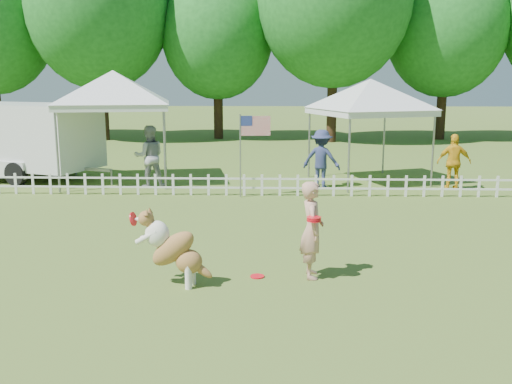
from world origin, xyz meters
TOP-DOWN VIEW (x-y plane):
  - ground at (0.00, 0.00)m, footprint 120.00×120.00m
  - picket_fence at (0.00, 7.00)m, footprint 22.00×0.08m
  - handler at (0.72, 0.37)m, footprint 0.41×0.60m
  - dog at (-1.46, -0.11)m, footprint 1.22×0.57m
  - frisbee_on_turf at (-0.17, 0.32)m, footprint 0.28×0.28m
  - canopy_tent_left at (-4.89, 9.06)m, footprint 3.85×3.85m
  - canopy_tent_right at (3.04, 9.32)m, footprint 3.92×3.92m
  - cargo_trailer at (-7.96, 9.55)m, footprint 6.17×4.25m
  - flag_pole at (-0.84, 6.78)m, footprint 0.88×0.19m
  - spectator_a at (-3.66, 8.21)m, footprint 1.06×0.92m
  - spectator_b at (1.50, 8.29)m, footprint 1.27×0.97m
  - spectator_c at (5.36, 8.10)m, footprint 1.00×0.49m
  - tree_left at (-9.00, 21.50)m, footprint 7.40×7.40m
  - tree_center_left at (-3.00, 22.50)m, footprint 6.00×6.00m
  - tree_center_right at (3.00, 21.00)m, footprint 7.60×7.60m
  - tree_right at (9.00, 22.50)m, footprint 6.20×6.20m

SIDE VIEW (x-z plane):
  - ground at x=0.00m, z-range 0.00..0.00m
  - frisbee_on_turf at x=-0.17m, z-range 0.00..0.02m
  - picket_fence at x=0.00m, z-range 0.00..0.60m
  - dog at x=-1.46m, z-range 0.00..1.21m
  - handler at x=0.72m, z-range 0.00..1.61m
  - spectator_c at x=5.36m, z-range 0.00..1.64m
  - spectator_b at x=1.50m, z-range 0.00..1.74m
  - spectator_a at x=-3.66m, z-range 0.00..1.86m
  - flag_pole at x=-0.84m, z-range 0.00..2.29m
  - cargo_trailer at x=-7.96m, z-range 0.00..2.49m
  - canopy_tent_right at x=3.04m, z-range 0.00..3.15m
  - canopy_tent_left at x=-4.89m, z-range 0.00..3.40m
  - tree_center_left at x=-3.00m, z-range 0.00..9.80m
  - tree_right at x=9.00m, z-range 0.00..10.40m
  - tree_left at x=-9.00m, z-range 0.00..12.00m
  - tree_center_right at x=3.00m, z-range 0.00..12.60m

